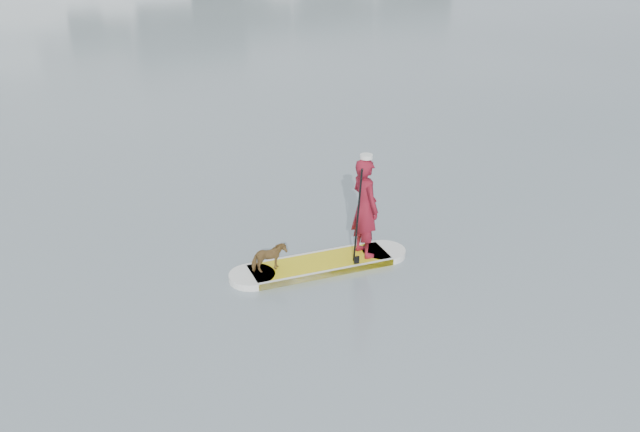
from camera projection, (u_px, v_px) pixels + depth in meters
ground at (253, 317)px, 11.14m from camera, size 140.00×140.00×0.00m
paddleboard at (320, 264)px, 12.59m from camera, size 3.27×1.15×0.12m
paddler at (365, 207)px, 12.48m from camera, size 0.44×0.66×1.81m
white_cap at (366, 157)px, 12.09m from camera, size 0.22×0.22×0.07m
dog at (269, 258)px, 12.15m from camera, size 0.61×0.30×0.50m
paddle at (357, 229)px, 12.21m from camera, size 0.10×0.30×2.00m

